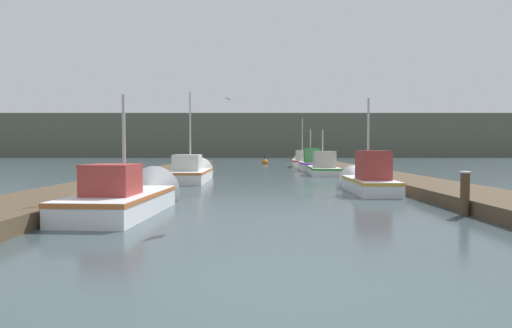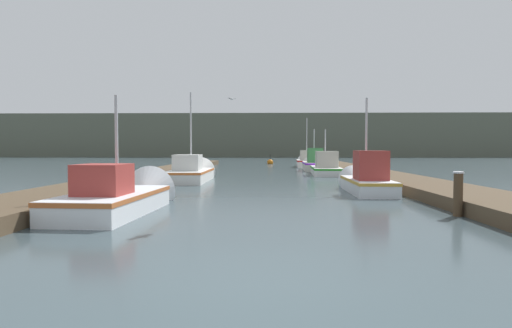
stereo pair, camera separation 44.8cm
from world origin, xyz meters
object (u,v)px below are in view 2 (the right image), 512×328
fishing_boat_1 (365,180)px  fishing_boat_5 (306,162)px  fishing_boat_4 (314,164)px  fishing_boat_2 (193,172)px  fishing_boat_3 (325,167)px  mooring_piling_0 (323,160)px  fishing_boat_0 (122,196)px  mooring_piling_1 (458,194)px  channel_buoy (270,162)px  seagull_1 (232,99)px

fishing_boat_1 → fishing_boat_5: fishing_boat_5 is taller
fishing_boat_1 → fishing_boat_4: size_ratio=0.94×
fishing_boat_2 → fishing_boat_3: 9.03m
fishing_boat_2 → mooring_piling_0: 16.44m
fishing_boat_1 → fishing_boat_2: bearing=147.0°
fishing_boat_0 → mooring_piling_1: fishing_boat_0 is taller
fishing_boat_3 → fishing_boat_1: bearing=-86.7°
fishing_boat_0 → channel_buoy: size_ratio=4.15×
mooring_piling_1 → seagull_1: size_ratio=2.11×
channel_buoy → seagull_1: bearing=-100.2°
fishing_boat_0 → fishing_boat_2: size_ratio=0.87×
fishing_boat_1 → mooring_piling_0: size_ratio=3.77×
fishing_boat_0 → seagull_1: 16.33m
fishing_boat_1 → mooring_piling_0: bearing=87.8°
fishing_boat_5 → mooring_piling_1: (1.02, -24.91, 0.10)m
fishing_boat_5 → channel_buoy: 6.80m
fishing_boat_1 → channel_buoy: (-3.21, 25.62, -0.27)m
mooring_piling_0 → mooring_piling_1: 24.42m
fishing_boat_1 → fishing_boat_2: (-7.33, 5.03, -0.06)m
fishing_boat_2 → mooring_piling_0: bearing=58.8°
mooring_piling_0 → mooring_piling_1: mooring_piling_0 is taller
fishing_boat_3 → mooring_piling_1: 15.61m
fishing_boat_0 → mooring_piling_1: bearing=-1.4°
fishing_boat_3 → mooring_piling_1: (0.82, -15.59, 0.12)m
fishing_boat_2 → fishing_boat_3: (7.38, 5.21, 0.02)m
fishing_boat_1 → fishing_boat_4: 14.24m
fishing_boat_1 → seagull_1: (-5.85, 10.99, 4.34)m
fishing_boat_1 → fishing_boat_3: fishing_boat_1 is taller
fishing_boat_3 → mooring_piling_0: (1.17, 8.83, 0.20)m
fishing_boat_4 → seagull_1: bearing=-148.0°
fishing_boat_1 → mooring_piling_0: (1.21, 19.07, 0.16)m
fishing_boat_1 → fishing_boat_3: 10.24m
fishing_boat_0 → seagull_1: (1.52, 15.65, 4.42)m
channel_buoy → fishing_boat_2: bearing=-101.3°
mooring_piling_0 → mooring_piling_1: size_ratio=1.13×
channel_buoy → seagull_1: 15.57m
fishing_boat_2 → fishing_boat_1: bearing=-34.3°
fishing_boat_3 → seagull_1: size_ratio=11.53×
fishing_boat_3 → channel_buoy: size_ratio=5.19×
fishing_boat_5 → fishing_boat_0: bearing=-103.5°
fishing_boat_5 → mooring_piling_1: fishing_boat_5 is taller
mooring_piling_0 → fishing_boat_0: bearing=-109.9°
fishing_boat_3 → fishing_boat_4: bearing=96.5°
fishing_boat_2 → mooring_piling_1: bearing=-51.6°
fishing_boat_2 → fishing_boat_5: fishing_boat_2 is taller
fishing_boat_3 → fishing_boat_4: 4.01m
mooring_piling_0 → channel_buoy: bearing=124.0°
fishing_boat_5 → channel_buoy: fishing_boat_5 is taller
fishing_boat_1 → fishing_boat_3: (0.04, 10.24, -0.03)m
fishing_boat_1 → mooring_piling_0: 19.11m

